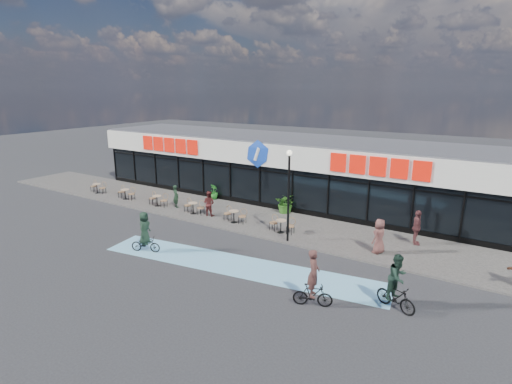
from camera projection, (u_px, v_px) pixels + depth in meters
ground at (193, 239)px, 22.06m from camera, size 120.00×120.00×0.00m
sidewalk at (239, 216)px, 25.72m from camera, size 44.00×5.00×0.10m
bike_lane at (237, 265)px, 18.76m from camera, size 14.17×4.13×0.01m
building at (281, 167)px, 29.57m from camera, size 30.60×6.57×4.75m
lamp_post at (289, 188)px, 20.75m from camera, size 0.28×0.28×4.92m
bistro_set_0 at (98, 187)px, 31.11m from camera, size 1.54×0.62×0.90m
bistro_set_1 at (126, 193)px, 29.42m from camera, size 1.54×0.62×0.90m
bistro_set_2 at (158, 199)px, 27.74m from camera, size 1.54×0.62×0.90m
bistro_set_3 at (194, 207)px, 26.05m from camera, size 1.54×0.62×0.90m
bistro_set_4 at (235, 215)px, 24.37m from camera, size 1.54×0.62×0.90m
bistro_set_5 at (282, 224)px, 22.68m from camera, size 1.54×0.62×0.90m
potted_plant_left at (214, 192)px, 29.36m from camera, size 0.78×0.78×1.08m
potted_plant_mid at (285, 203)px, 26.08m from camera, size 1.42×1.31×1.31m
potted_plant_right at (286, 204)px, 26.15m from camera, size 1.39×1.41×1.18m
patron_left at (176, 196)px, 27.30m from camera, size 0.67×0.56×1.56m
patron_right at (209, 203)px, 25.53m from camera, size 0.85×0.70×1.62m
pedestrian_a at (379, 236)px, 19.72m from camera, size 0.79×0.99×1.77m
pedestrian_b at (417, 228)px, 20.79m from camera, size 0.78×1.18×1.87m
cyclist_a at (313, 285)px, 15.07m from camera, size 1.58×0.95×2.31m
cyclist_b at (397, 286)px, 14.82m from camera, size 1.73×1.05×2.22m
cyclist_c at (145, 236)px, 20.12m from camera, size 1.61×1.06×2.12m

